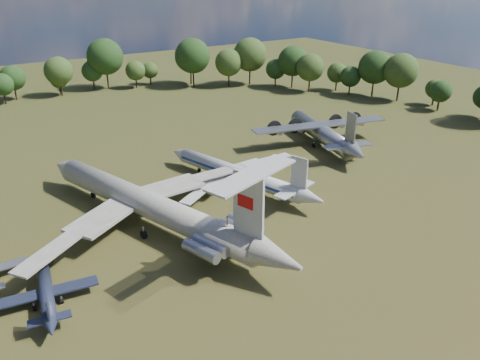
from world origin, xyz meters
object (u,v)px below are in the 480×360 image
an12_transport (321,135)px  small_prop_west (47,297)px  tu104_jet (237,176)px  il62_airliner (150,209)px  person_on_il62 (227,221)px

an12_transport → small_prop_west: size_ratio=2.16×
an12_transport → tu104_jet: bearing=-149.7°
il62_airliner → small_prop_west: size_ratio=3.50×
il62_airliner → person_on_il62: 16.12m
an12_transport → small_prop_west: 68.63m
small_prop_west → person_on_il62: 23.59m
small_prop_west → person_on_il62: person_on_il62 is taller
an12_transport → person_on_il62: 50.29m
il62_airliner → small_prop_west: 20.98m
person_on_il62 → tu104_jet: bearing=-163.4°
tu104_jet → an12_transport: 28.64m
an12_transport → person_on_il62: size_ratio=22.16×
il62_airliner → small_prop_west: bearing=-166.4°
tu104_jet → an12_transport: size_ratio=1.09×
small_prop_west → tu104_jet: bearing=31.2°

